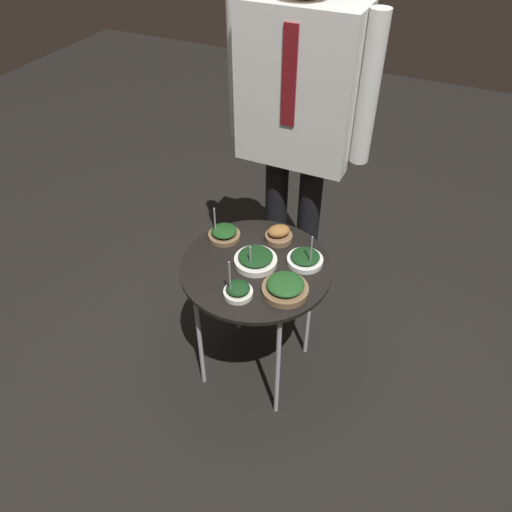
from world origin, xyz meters
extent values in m
plane|color=black|center=(0.00, 0.00, 0.00)|extent=(8.00, 8.00, 0.00)
cylinder|color=black|center=(0.00, 0.00, 0.64)|extent=(0.61, 0.61, 0.02)
cylinder|color=#B7B7BC|center=(0.18, -0.18, 0.32)|extent=(0.02, 0.02, 0.63)
cylinder|color=#B7B7BC|center=(-0.18, -0.18, 0.32)|extent=(0.02, 0.02, 0.63)
cylinder|color=#B7B7BC|center=(0.18, 0.18, 0.32)|extent=(0.02, 0.02, 0.63)
cylinder|color=#B7B7BC|center=(-0.18, 0.18, 0.32)|extent=(0.02, 0.02, 0.63)
cylinder|color=silver|center=(-0.01, 0.01, 0.66)|extent=(0.17, 0.17, 0.03)
ellipsoid|color=#143816|center=(-0.01, 0.01, 0.69)|extent=(0.14, 0.14, 0.03)
cylinder|color=#939399|center=(-0.01, -0.04, 0.71)|extent=(0.01, 0.01, 0.12)
cylinder|color=brown|center=(0.02, 0.19, 0.66)|extent=(0.12, 0.12, 0.02)
ellipsoid|color=#93602D|center=(0.02, 0.19, 0.70)|extent=(0.12, 0.12, 0.04)
cylinder|color=brown|center=(-0.20, 0.11, 0.66)|extent=(0.14, 0.14, 0.02)
ellipsoid|color=#194219|center=(-0.20, 0.11, 0.69)|extent=(0.11, 0.11, 0.03)
cylinder|color=#939399|center=(-0.22, 0.08, 0.73)|extent=(0.01, 0.01, 0.16)
cylinder|color=silver|center=(0.01, -0.18, 0.66)|extent=(0.11, 0.11, 0.02)
ellipsoid|color=#143816|center=(0.01, -0.18, 0.69)|extent=(0.09, 0.09, 0.03)
cylinder|color=#939399|center=(-0.01, -0.20, 0.74)|extent=(0.01, 0.01, 0.18)
cylinder|color=brown|center=(0.16, -0.09, 0.66)|extent=(0.18, 0.18, 0.03)
ellipsoid|color=#1E4C1E|center=(0.16, -0.09, 0.69)|extent=(0.14, 0.14, 0.03)
cylinder|color=white|center=(0.17, 0.10, 0.66)|extent=(0.15, 0.15, 0.02)
ellipsoid|color=#143816|center=(0.17, 0.10, 0.68)|extent=(0.12, 0.12, 0.02)
cylinder|color=#939399|center=(0.20, 0.07, 0.73)|extent=(0.01, 0.01, 0.16)
cylinder|color=black|center=(-0.13, 0.52, 0.43)|extent=(0.11, 0.11, 0.86)
cylinder|color=black|center=(0.04, 0.52, 0.43)|extent=(0.11, 0.11, 0.86)
cube|color=silver|center=(-0.05, 0.52, 1.19)|extent=(0.49, 0.23, 0.65)
cube|color=maroon|center=(-0.05, 0.40, 1.27)|extent=(0.06, 0.01, 0.39)
cylinder|color=silver|center=(-0.33, 0.52, 1.21)|extent=(0.08, 0.08, 0.60)
cylinder|color=silver|center=(0.24, 0.52, 1.21)|extent=(0.08, 0.08, 0.60)
camera|label=1|loc=(0.63, -1.35, 1.99)|focal=35.00mm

